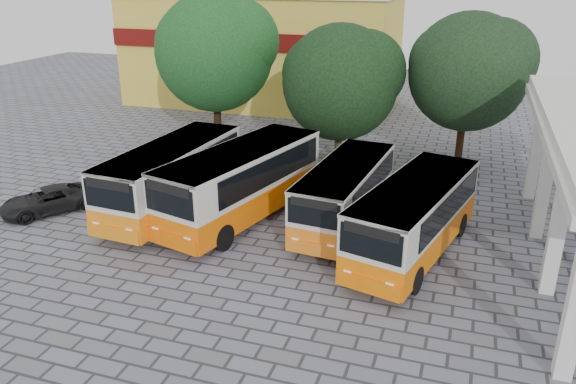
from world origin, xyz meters
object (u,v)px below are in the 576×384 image
(bus_centre_right, at_px, (345,191))
(parked_car, at_px, (47,200))
(bus_far_right, at_px, (415,215))
(bus_centre_left, at_px, (242,180))
(bus_far_left, at_px, (172,174))

(bus_centre_right, distance_m, parked_car, 12.87)
(bus_far_right, bearing_deg, bus_centre_left, -174.28)
(bus_centre_left, xyz_separation_m, parked_car, (-8.31, -2.00, -1.21))
(bus_far_left, distance_m, bus_centre_left, 3.18)
(bus_centre_right, bearing_deg, bus_centre_left, -165.38)
(bus_far_left, relative_size, bus_centre_right, 1.11)
(bus_far_left, height_order, bus_centre_right, bus_far_left)
(bus_far_left, bearing_deg, parked_car, -155.84)
(bus_far_right, bearing_deg, bus_far_left, -171.05)
(bus_far_right, distance_m, parked_car, 15.56)
(bus_far_right, relative_size, parked_car, 2.08)
(bus_centre_right, distance_m, bus_far_right, 3.45)
(bus_far_left, bearing_deg, bus_centre_left, 6.29)
(bus_centre_right, relative_size, parked_car, 1.90)
(bus_centre_left, relative_size, bus_far_right, 1.09)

